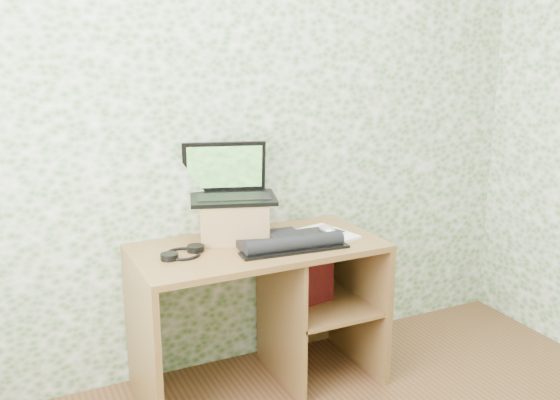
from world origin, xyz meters
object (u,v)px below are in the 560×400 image
desk (270,292)px  keyboard (288,242)px  riser (234,219)px  laptop (230,186)px  notepad (326,234)px

desk → keyboard: keyboard is taller
riser → laptop: (0.00, 0.04, 0.16)m
riser → laptop: 0.17m
laptop → notepad: laptop is taller
desk → laptop: size_ratio=2.49×
laptop → keyboard: bearing=-38.5°
laptop → keyboard: laptop is taller
desk → notepad: 0.41m
riser → laptop: size_ratio=0.68×
riser → laptop: laptop is taller
riser → notepad: (0.44, -0.16, -0.09)m
riser → keyboard: riser is taller
notepad → desk: bearing=158.5°
riser → keyboard: (0.19, -0.23, -0.07)m
laptop → keyboard: (0.19, -0.28, -0.24)m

